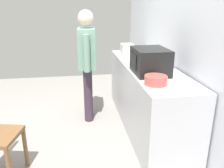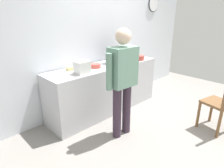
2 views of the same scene
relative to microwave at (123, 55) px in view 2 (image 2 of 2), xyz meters
name	(u,v)px [view 2 (image 2 of 2)]	position (x,y,z in m)	size (l,w,h in m)	color
ground_plane	(167,128)	(-0.09, -1.13, -1.06)	(6.00, 6.00, 0.00)	gray
back_wall	(103,40)	(-0.08, 0.47, 0.24)	(5.40, 0.13, 2.60)	silver
kitchen_counter	(105,88)	(-0.38, 0.09, -0.60)	(2.31, 0.62, 0.91)	#B7B7BC
microwave	(123,55)	(0.00, 0.00, 0.00)	(0.50, 0.39, 0.30)	black
sandwich_plate	(70,70)	(-1.05, 0.20, -0.13)	(0.28, 0.28, 0.07)	white
salad_bowl	(96,66)	(-0.62, 0.07, -0.12)	(0.19, 0.19, 0.07)	#C64C42
cereal_bowl	(138,58)	(0.41, -0.06, -0.10)	(0.23, 0.23, 0.09)	#C64C42
toaster	(82,67)	(-0.99, -0.06, -0.05)	(0.22, 0.18, 0.20)	silver
fork_utensil	(130,58)	(0.37, 0.12, -0.15)	(0.17, 0.02, 0.01)	silver
spoon_utensil	(60,76)	(-1.33, 0.06, -0.15)	(0.17, 0.02, 0.01)	silver
person_standing	(123,77)	(-0.76, -0.71, -0.11)	(0.59, 0.26, 1.63)	#382838
wooden_chair	(223,102)	(0.43, -1.74, -0.54)	(0.48, 0.48, 0.94)	brown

